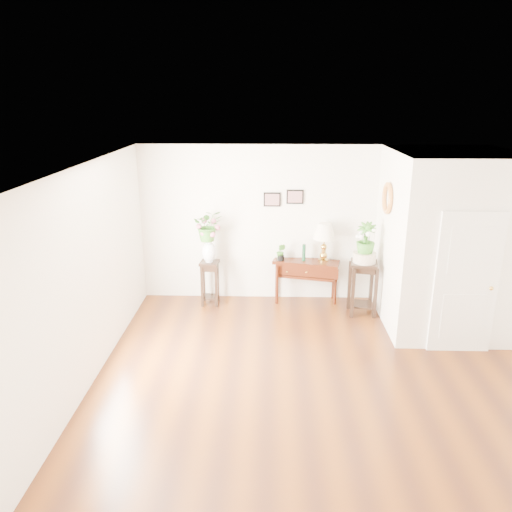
{
  "coord_description": "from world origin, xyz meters",
  "views": [
    {
      "loc": [
        -0.69,
        -5.9,
        3.61
      ],
      "look_at": [
        -0.89,
        1.3,
        1.27
      ],
      "focal_mm": 35.0,
      "sensor_mm": 36.0,
      "label": 1
    }
  ],
  "objects_px": {
    "plant_stand_b": "(362,288)",
    "plant_stand_a": "(210,283)",
    "table_lamp": "(324,242)",
    "console_table": "(306,281)"
  },
  "relations": [
    {
      "from": "plant_stand_b",
      "to": "table_lamp",
      "type": "bearing_deg",
      "value": 140.8
    },
    {
      "from": "plant_stand_a",
      "to": "plant_stand_b",
      "type": "bearing_deg",
      "value": -7.13
    },
    {
      "from": "table_lamp",
      "to": "plant_stand_b",
      "type": "distance_m",
      "value": 1.05
    },
    {
      "from": "plant_stand_b",
      "to": "plant_stand_a",
      "type": "bearing_deg",
      "value": 172.87
    },
    {
      "from": "plant_stand_a",
      "to": "console_table",
      "type": "bearing_deg",
      "value": 5.98
    },
    {
      "from": "table_lamp",
      "to": "plant_stand_a",
      "type": "bearing_deg",
      "value": -174.91
    },
    {
      "from": "console_table",
      "to": "table_lamp",
      "type": "relative_size",
      "value": 1.67
    },
    {
      "from": "table_lamp",
      "to": "plant_stand_b",
      "type": "relative_size",
      "value": 0.75
    },
    {
      "from": "plant_stand_a",
      "to": "plant_stand_b",
      "type": "height_order",
      "value": "plant_stand_b"
    },
    {
      "from": "table_lamp",
      "to": "plant_stand_a",
      "type": "xyz_separation_m",
      "value": [
        -2.02,
        -0.18,
        -0.72
      ]
    }
  ]
}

